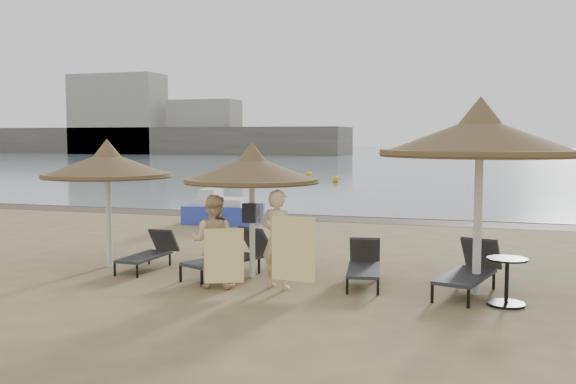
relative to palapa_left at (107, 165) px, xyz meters
name	(u,v)px	position (x,y,z in m)	size (l,w,h in m)	color
ground	(250,287)	(3.29, -0.81, -2.02)	(160.00, 160.00, 0.00)	olive
sea	(457,156)	(3.29, 79.19, -2.00)	(200.00, 140.00, 0.03)	slate
wet_sand_strip	(356,219)	(3.29, 8.59, -2.01)	(200.00, 1.60, 0.01)	#4A3B2F
far_shore	(277,135)	(-21.81, 77.01, 0.89)	(150.00, 54.80, 12.00)	#5E5749
palapa_left	(107,165)	(0.00, 0.00, 0.00)	(2.55, 2.55, 2.53)	silver
palapa_center	(252,170)	(3.05, -0.05, -0.05)	(2.50, 2.50, 2.48)	silver
palapa_right	(480,137)	(7.01, -0.20, 0.55)	(3.25, 3.25, 3.22)	silver
lounger_far_left	(150,252)	(0.87, 0.08, -1.70)	(0.58, 1.61, 0.71)	black
lounger_near_left	(233,255)	(2.65, -0.02, -1.64)	(1.33, 1.98, 0.85)	black
lounger_near_right	(364,264)	(5.10, 0.07, -1.68)	(0.80, 1.72, 0.74)	black
lounger_far_right	(470,270)	(6.91, -0.10, -1.64)	(1.10, 1.97, 0.84)	black
side_table	(507,283)	(7.46, -0.81, -1.67)	(0.61, 0.61, 0.73)	black
person_left	(213,234)	(2.70, -1.03, -1.09)	(0.85, 0.55, 1.84)	#DBB68A
person_right	(278,231)	(3.78, -0.80, -1.04)	(0.90, 0.59, 1.96)	#DBB68A
towel_left	(224,256)	(3.05, -1.38, -1.39)	(0.60, 0.28, 0.91)	yellow
towel_right	(293,249)	(4.13, -1.05, -1.27)	(0.77, 0.09, 1.07)	yellow
bag_patterned	(256,213)	(3.05, 0.13, -0.85)	(0.30, 0.17, 0.36)	white
bag_dark	(249,213)	(3.05, -0.21, -0.82)	(0.25, 0.08, 0.35)	black
pedal_boat	(223,210)	(-0.36, 6.59, -1.64)	(2.29, 1.46, 1.03)	#2C42B6
buoy_left	(335,179)	(-0.95, 24.15, -1.81)	(0.40, 0.40, 0.40)	gold
buoy_mid	(479,176)	(6.69, 30.04, -1.85)	(0.34, 0.34, 0.34)	gold
buoy_extra	(309,174)	(-3.70, 28.44, -1.83)	(0.38, 0.38, 0.38)	gold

